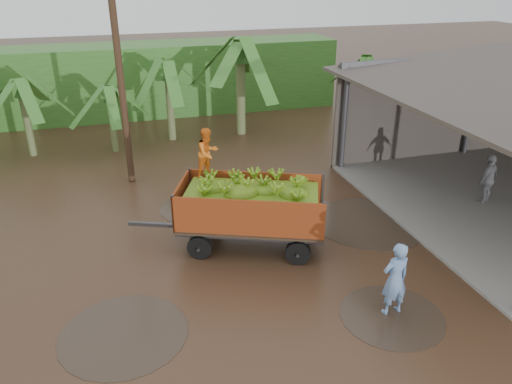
{
  "coord_description": "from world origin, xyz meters",
  "views": [
    {
      "loc": [
        -3.11,
        -10.82,
        7.35
      ],
      "look_at": [
        0.59,
        1.57,
        1.41
      ],
      "focal_mm": 35.0,
      "sensor_mm": 36.0,
      "label": 1
    }
  ],
  "objects_px": {
    "banana_trailer": "(251,206)",
    "man_grey": "(488,179)",
    "man_blue": "(395,279)",
    "utility_pole": "(121,79)"
  },
  "relations": [
    {
      "from": "banana_trailer",
      "to": "man_blue",
      "type": "relative_size",
      "value": 3.05
    },
    {
      "from": "man_blue",
      "to": "man_grey",
      "type": "relative_size",
      "value": 1.04
    },
    {
      "from": "banana_trailer",
      "to": "man_blue",
      "type": "xyz_separation_m",
      "value": [
        2.26,
        -3.86,
        -0.31
      ]
    },
    {
      "from": "man_grey",
      "to": "banana_trailer",
      "type": "bearing_deg",
      "value": -22.28
    },
    {
      "from": "banana_trailer",
      "to": "utility_pole",
      "type": "bearing_deg",
      "value": 140.39
    },
    {
      "from": "banana_trailer",
      "to": "man_blue",
      "type": "bearing_deg",
      "value": -36.83
    },
    {
      "from": "banana_trailer",
      "to": "man_blue",
      "type": "height_order",
      "value": "banana_trailer"
    },
    {
      "from": "banana_trailer",
      "to": "man_grey",
      "type": "height_order",
      "value": "banana_trailer"
    },
    {
      "from": "banana_trailer",
      "to": "man_grey",
      "type": "distance_m",
      "value": 8.26
    },
    {
      "from": "man_blue",
      "to": "utility_pole",
      "type": "relative_size",
      "value": 0.25
    }
  ]
}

